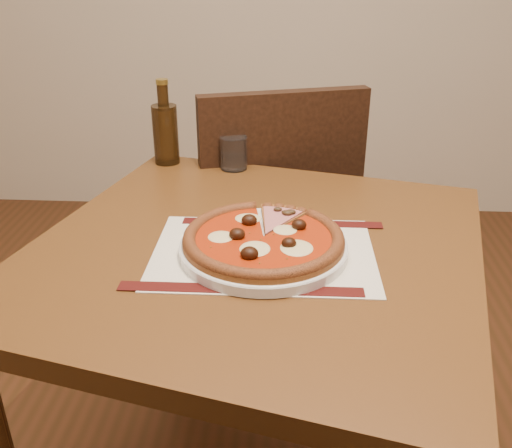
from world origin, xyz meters
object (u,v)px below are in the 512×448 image
Objects in this scene: chair_far at (271,219)px; plate at (263,248)px; pizza at (263,238)px; table at (255,290)px; bottle at (165,131)px; water_glass at (234,153)px.

plate is at bearing 73.30° from chair_far.
chair_far is at bearing 90.44° from plate.
table is at bearing 113.52° from pizza.
pizza is (0.02, -0.04, 0.13)m from table.
pizza is at bearing -104.82° from plate.
bottle is at bearing 120.46° from table.
table is 12.11× the size of water_glass.
table is 0.53m from bottle.
plate is at bearing -60.06° from bottle.
chair_far is 11.54× the size of water_glass.
chair_far reaches higher than water_glass.
plate reaches higher than table.
water_glass is at bearing -10.99° from bottle.
bottle is at bearing 11.88° from chair_far.
pizza is at bearing -77.70° from water_glass.
chair_far is at bearing 63.51° from water_glass.
bottle is (-0.27, 0.46, 0.07)m from plate.
pizza is 1.36× the size of bottle.
bottle is (-0.25, 0.42, 0.18)m from table.
plate is at bearing -66.26° from table.
chair_far is (0.01, 0.57, -0.12)m from table.
bottle is at bearing 169.01° from water_glass.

